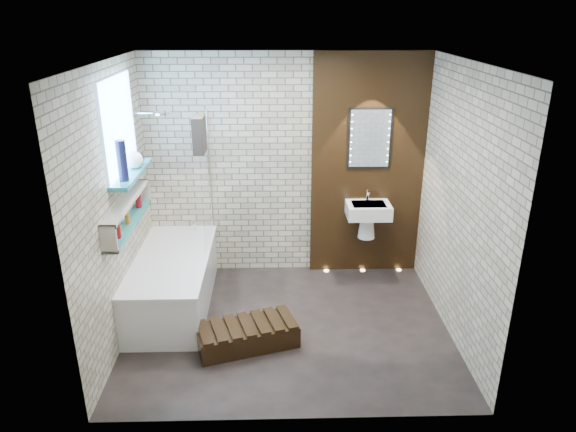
{
  "coord_description": "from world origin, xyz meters",
  "views": [
    {
      "loc": [
        -0.12,
        -4.59,
        3.02
      ],
      "look_at": [
        0.0,
        0.15,
        1.15
      ],
      "focal_mm": 32.95,
      "sensor_mm": 36.0,
      "label": 1
    }
  ],
  "objects_px": {
    "bath_screen": "(206,181)",
    "washbasin": "(368,215)",
    "bathtub": "(173,281)",
    "walnut_step": "(247,335)",
    "led_mirror": "(370,139)"
  },
  "relations": [
    {
      "from": "bath_screen",
      "to": "washbasin",
      "type": "relative_size",
      "value": 2.41
    },
    {
      "from": "bathtub",
      "to": "washbasin",
      "type": "bearing_deg",
      "value": 16.01
    },
    {
      "from": "washbasin",
      "to": "walnut_step",
      "type": "height_order",
      "value": "washbasin"
    },
    {
      "from": "bathtub",
      "to": "bath_screen",
      "type": "bearing_deg",
      "value": 51.1
    },
    {
      "from": "walnut_step",
      "to": "led_mirror",
      "type": "bearing_deg",
      "value": 48.61
    },
    {
      "from": "led_mirror",
      "to": "walnut_step",
      "type": "relative_size",
      "value": 0.74
    },
    {
      "from": "bath_screen",
      "to": "led_mirror",
      "type": "bearing_deg",
      "value": 10.66
    },
    {
      "from": "bath_screen",
      "to": "washbasin",
      "type": "xyz_separation_m",
      "value": [
        1.82,
        0.18,
        -0.49
      ]
    },
    {
      "from": "washbasin",
      "to": "bathtub",
      "type": "bearing_deg",
      "value": -163.99
    },
    {
      "from": "bath_screen",
      "to": "walnut_step",
      "type": "height_order",
      "value": "bath_screen"
    },
    {
      "from": "walnut_step",
      "to": "washbasin",
      "type": "bearing_deg",
      "value": 45.5
    },
    {
      "from": "washbasin",
      "to": "led_mirror",
      "type": "height_order",
      "value": "led_mirror"
    },
    {
      "from": "washbasin",
      "to": "led_mirror",
      "type": "xyz_separation_m",
      "value": [
        0.0,
        0.16,
        0.86
      ]
    },
    {
      "from": "led_mirror",
      "to": "walnut_step",
      "type": "bearing_deg",
      "value": -131.39
    },
    {
      "from": "bath_screen",
      "to": "led_mirror",
      "type": "height_order",
      "value": "led_mirror"
    }
  ]
}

